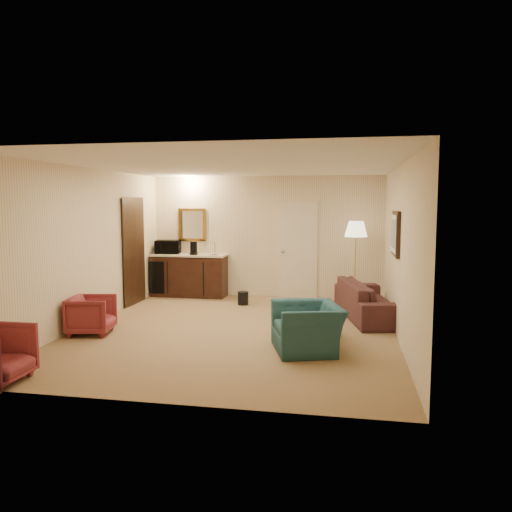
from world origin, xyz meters
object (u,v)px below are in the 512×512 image
Objects in this scene: coffee_table at (313,322)px; microwave at (168,245)px; teal_armchair at (307,320)px; floor_lamp at (355,263)px; waste_bin at (243,298)px; wetbar_cabinet at (189,275)px; sofa at (370,294)px; coffee_maker at (194,248)px; rose_chair_near at (91,313)px.

microwave is (-3.39, 2.91, 0.88)m from coffee_table.
coffee_table is at bearing 160.93° from teal_armchair.
floor_lamp is 2.34m from waste_bin.
wetbar_cabinet is 4.62m from teal_armchair.
wetbar_cabinet reaches higher than waste_bin.
wetbar_cabinet is at bearing 56.92° from sofa.
microwave is (-1.85, 0.78, 0.97)m from waste_bin.
wetbar_cabinet is 6.18× the size of waste_bin.
floor_lamp is at bearing 75.45° from coffee_table.
sofa is (3.80, -1.42, -0.03)m from wetbar_cabinet.
coffee_maker is at bearing 176.21° from floor_lamp.
floor_lamp is at bearing 10.34° from waste_bin.
rose_chair_near is 3.47m from microwave.
microwave is at bearing -154.86° from teal_armchair.
coffee_maker is at bearing 57.52° from sofa.
microwave is (-0.50, 0.06, 0.64)m from wetbar_cabinet.
floor_lamp is at bearing -63.92° from rose_chair_near.
teal_armchair is 3.28m from waste_bin.
sofa is at bearing -76.64° from rose_chair_near.
wetbar_cabinet is at bearing -19.14° from rose_chair_near.
coffee_maker reaches higher than waste_bin.
rose_chair_near is (-0.50, -3.33, -0.13)m from wetbar_cabinet.
sofa is 3.34× the size of rose_chair_near.
coffee_maker is (-1.21, 0.63, 0.93)m from waste_bin.
rose_chair_near is at bearing -98.87° from microwave.
coffee_table is (-0.91, -1.43, -0.20)m from sofa.
teal_armchair reaches higher than sofa.
floor_lamp is 4.07m from microwave.
rose_chair_near is 3.21m from waste_bin.
coffee_table is (2.89, -2.85, -0.24)m from wetbar_cabinet.
rose_chair_near is 5.07m from floor_lamp.
waste_bin is (-2.19, -0.40, -0.71)m from floor_lamp.
floor_lamp is (-0.26, 1.10, 0.41)m from sofa.
waste_bin is (1.35, -0.72, -0.33)m from wetbar_cabinet.
sofa is at bearing -3.86° from coffee_maker.
waste_bin is 0.50× the size of microwave.
wetbar_cabinet reaches higher than sofa.
rose_chair_near is 0.39× the size of floor_lamp.
coffee_table is 2.69m from floor_lamp.
rose_chair_near is at bearing -98.54° from wetbar_cabinet.
coffee_table reaches higher than waste_bin.
teal_armchair is at bearing -62.45° from waste_bin.
waste_bin is 1.65m from coffee_maker.
teal_armchair is 3.53× the size of coffee_maker.
microwave is at bearing 173.61° from wetbar_cabinet.
wetbar_cabinet is at bearing -158.98° from teal_armchair.
sofa reaches higher than waste_bin.
wetbar_cabinet is at bearing 174.84° from floor_lamp.
coffee_maker is (-3.41, 0.23, 0.22)m from floor_lamp.
coffee_maker reaches higher than sofa.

